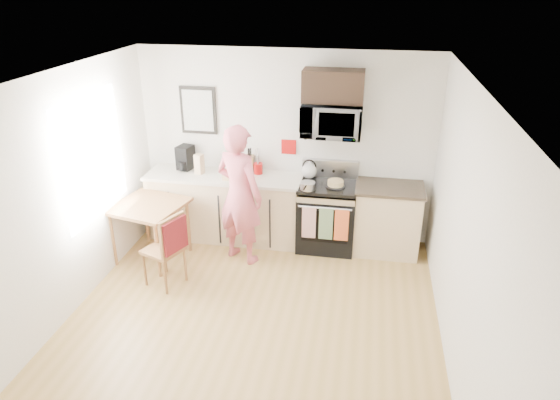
% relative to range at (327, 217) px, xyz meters
% --- Properties ---
extents(floor, '(4.60, 4.60, 0.00)m').
position_rel_range_xyz_m(floor, '(-0.63, -1.98, -0.44)').
color(floor, olive).
rests_on(floor, ground).
extents(back_wall, '(4.00, 0.04, 2.60)m').
position_rel_range_xyz_m(back_wall, '(-0.63, 0.32, 0.86)').
color(back_wall, silver).
rests_on(back_wall, floor).
extents(left_wall, '(0.04, 4.60, 2.60)m').
position_rel_range_xyz_m(left_wall, '(-2.63, -1.98, 0.86)').
color(left_wall, silver).
rests_on(left_wall, floor).
extents(right_wall, '(0.04, 4.60, 2.60)m').
position_rel_range_xyz_m(right_wall, '(1.37, -1.98, 0.86)').
color(right_wall, silver).
rests_on(right_wall, floor).
extents(ceiling, '(4.00, 4.60, 0.04)m').
position_rel_range_xyz_m(ceiling, '(-0.63, -1.98, 2.16)').
color(ceiling, white).
rests_on(ceiling, back_wall).
extents(window, '(0.06, 1.40, 1.50)m').
position_rel_range_xyz_m(window, '(-2.59, -1.18, 1.11)').
color(window, silver).
rests_on(window, left_wall).
extents(cabinet_left, '(2.10, 0.60, 0.90)m').
position_rel_range_xyz_m(cabinet_left, '(-1.43, 0.02, 0.01)').
color(cabinet_left, tan).
rests_on(cabinet_left, floor).
extents(countertop_left, '(2.14, 0.64, 0.04)m').
position_rel_range_xyz_m(countertop_left, '(-1.43, 0.02, 0.48)').
color(countertop_left, beige).
rests_on(countertop_left, cabinet_left).
extents(cabinet_right, '(0.84, 0.60, 0.90)m').
position_rel_range_xyz_m(cabinet_right, '(0.80, 0.02, 0.01)').
color(cabinet_right, tan).
rests_on(cabinet_right, floor).
extents(countertop_right, '(0.88, 0.64, 0.04)m').
position_rel_range_xyz_m(countertop_right, '(0.80, 0.02, 0.48)').
color(countertop_right, black).
rests_on(countertop_right, cabinet_right).
extents(range, '(0.76, 0.70, 1.16)m').
position_rel_range_xyz_m(range, '(0.00, 0.00, 0.00)').
color(range, black).
rests_on(range, floor).
extents(microwave, '(0.76, 0.51, 0.42)m').
position_rel_range_xyz_m(microwave, '(-0.00, 0.10, 1.32)').
color(microwave, '#AEAEB3').
rests_on(microwave, back_wall).
extents(upper_cabinet, '(0.76, 0.35, 0.40)m').
position_rel_range_xyz_m(upper_cabinet, '(-0.00, 0.15, 1.74)').
color(upper_cabinet, black).
rests_on(upper_cabinet, back_wall).
extents(wall_art, '(0.50, 0.04, 0.65)m').
position_rel_range_xyz_m(wall_art, '(-1.83, 0.30, 1.31)').
color(wall_art, black).
rests_on(wall_art, back_wall).
extents(wall_trivet, '(0.20, 0.02, 0.20)m').
position_rel_range_xyz_m(wall_trivet, '(-0.58, 0.31, 0.86)').
color(wall_trivet, '#A30E0E').
rests_on(wall_trivet, back_wall).
extents(person, '(0.79, 0.67, 1.82)m').
position_rel_range_xyz_m(person, '(-1.07, -0.53, 0.48)').
color(person, '#B63241').
rests_on(person, floor).
extents(dining_table, '(0.87, 0.87, 0.78)m').
position_rel_range_xyz_m(dining_table, '(-2.22, -0.73, 0.25)').
color(dining_table, brown).
rests_on(dining_table, floor).
extents(chair, '(0.55, 0.52, 0.95)m').
position_rel_range_xyz_m(chair, '(-1.70, -1.32, 0.17)').
color(chair, brown).
rests_on(chair, floor).
extents(knife_block, '(0.11, 0.15, 0.23)m').
position_rel_range_xyz_m(knife_block, '(-1.11, 0.22, 0.62)').
color(knife_block, brown).
rests_on(knife_block, countertop_left).
extents(utensil_crock, '(0.12, 0.12, 0.36)m').
position_rel_range_xyz_m(utensil_crock, '(-0.98, 0.16, 0.65)').
color(utensil_crock, '#A30E0E').
rests_on(utensil_crock, countertop_left).
extents(fruit_bowl, '(0.28, 0.28, 0.11)m').
position_rel_range_xyz_m(fruit_bowl, '(-1.32, 0.08, 0.55)').
color(fruit_bowl, silver).
rests_on(fruit_bowl, countertop_left).
extents(milk_carton, '(0.13, 0.13, 0.27)m').
position_rel_range_xyz_m(milk_carton, '(-1.77, 0.03, 0.64)').
color(milk_carton, tan).
rests_on(milk_carton, countertop_left).
extents(coffee_maker, '(0.23, 0.30, 0.33)m').
position_rel_range_xyz_m(coffee_maker, '(-2.02, 0.16, 0.66)').
color(coffee_maker, black).
rests_on(coffee_maker, countertop_left).
extents(bread_bag, '(0.30, 0.15, 0.11)m').
position_rel_range_xyz_m(bread_bag, '(-1.25, -0.10, 0.56)').
color(bread_bag, tan).
rests_on(bread_bag, countertop_left).
extents(cake, '(0.25, 0.25, 0.08)m').
position_rel_range_xyz_m(cake, '(0.10, -0.06, 0.53)').
color(cake, black).
rests_on(cake, range).
extents(kettle, '(0.21, 0.21, 0.27)m').
position_rel_range_xyz_m(kettle, '(-0.27, 0.16, 0.60)').
color(kettle, silver).
rests_on(kettle, range).
extents(pot, '(0.19, 0.33, 0.10)m').
position_rel_range_xyz_m(pot, '(-0.24, -0.23, 0.54)').
color(pot, '#AEAEB3').
rests_on(pot, range).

